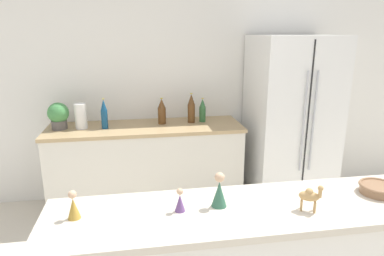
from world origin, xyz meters
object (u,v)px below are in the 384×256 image
(refrigerator, at_px, (290,121))
(camel_figurine, at_px, (310,196))
(back_bottle_1, at_px, (162,111))
(wise_man_figurine_crimson, at_px, (219,192))
(paper_towel_roll, at_px, (81,116))
(wise_man_figurine_blue, at_px, (180,201))
(back_bottle_2, at_px, (191,109))
(fruit_bowl, at_px, (378,188))
(back_bottle_3, at_px, (104,114))
(potted_plant, at_px, (58,115))
(wise_man_figurine_purple, at_px, (73,206))
(back_bottle_0, at_px, (202,110))

(refrigerator, relative_size, camel_figurine, 13.23)
(back_bottle_1, bearing_deg, wise_man_figurine_crimson, -86.76)
(paper_towel_roll, bearing_deg, camel_figurine, -57.50)
(refrigerator, height_order, wise_man_figurine_blue, refrigerator)
(back_bottle_2, xyz_separation_m, fruit_bowl, (0.65, -2.03, -0.01))
(refrigerator, distance_m, camel_figurine, 2.17)
(refrigerator, height_order, camel_figurine, refrigerator)
(paper_towel_roll, relative_size, back_bottle_1, 0.91)
(refrigerator, distance_m, back_bottle_3, 1.95)
(refrigerator, relative_size, potted_plant, 6.74)
(camel_figurine, relative_size, wise_man_figurine_purple, 0.99)
(refrigerator, bearing_deg, back_bottle_3, 178.32)
(paper_towel_roll, relative_size, wise_man_figurine_blue, 2.16)
(paper_towel_roll, relative_size, back_bottle_0, 0.98)
(back_bottle_1, bearing_deg, back_bottle_0, 2.26)
(back_bottle_1, distance_m, wise_man_figurine_purple, 2.10)
(back_bottle_3, bearing_deg, camel_figurine, -61.76)
(wise_man_figurine_blue, distance_m, wise_man_figurine_crimson, 0.20)
(camel_figurine, bearing_deg, back_bottle_2, 95.59)
(back_bottle_0, height_order, wise_man_figurine_crimson, wise_man_figurine_crimson)
(back_bottle_0, distance_m, wise_man_figurine_crimson, 2.07)
(back_bottle_0, distance_m, back_bottle_3, 1.02)
(paper_towel_roll, relative_size, back_bottle_3, 0.83)
(wise_man_figurine_blue, bearing_deg, wise_man_figurine_purple, 178.30)
(refrigerator, distance_m, wise_man_figurine_blue, 2.38)
(back_bottle_2, relative_size, wise_man_figurine_blue, 2.69)
(potted_plant, relative_size, back_bottle_1, 0.97)
(refrigerator, xyz_separation_m, back_bottle_2, (-1.05, 0.15, 0.14))
(back_bottle_1, height_order, fruit_bowl, back_bottle_1)
(refrigerator, relative_size, back_bottle_3, 5.90)
(fruit_bowl, height_order, wise_man_figurine_crimson, wise_man_figurine_crimson)
(back_bottle_1, bearing_deg, fruit_bowl, -64.53)
(paper_towel_roll, xyz_separation_m, camel_figurine, (1.33, -2.08, 0.06))
(fruit_bowl, distance_m, wise_man_figurine_purple, 1.53)
(wise_man_figurine_purple, bearing_deg, back_bottle_0, 64.05)
(back_bottle_1, xyz_separation_m, fruit_bowl, (0.97, -2.03, 0.01))
(back_bottle_3, bearing_deg, back_bottle_1, 9.10)
(potted_plant, distance_m, back_bottle_1, 1.02)
(potted_plant, distance_m, wise_man_figurine_blue, 2.21)
(camel_figurine, bearing_deg, paper_towel_roll, 122.50)
(camel_figurine, bearing_deg, back_bottle_3, 118.24)
(camel_figurine, xyz_separation_m, wise_man_figurine_crimson, (-0.41, 0.11, -0.00))
(back_bottle_0, xyz_separation_m, wise_man_figurine_crimson, (-0.32, -2.04, 0.06))
(fruit_bowl, xyz_separation_m, wise_man_figurine_blue, (-1.04, -0.01, 0.02))
(back_bottle_1, relative_size, fruit_bowl, 1.41)
(potted_plant, xyz_separation_m, wise_man_figurine_blue, (0.94, -2.00, 0.02))
(back_bottle_1, bearing_deg, camel_figurine, -76.28)
(potted_plant, bearing_deg, back_bottle_0, 2.23)
(back_bottle_2, bearing_deg, wise_man_figurine_crimson, -95.56)
(potted_plant, relative_size, fruit_bowl, 1.37)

